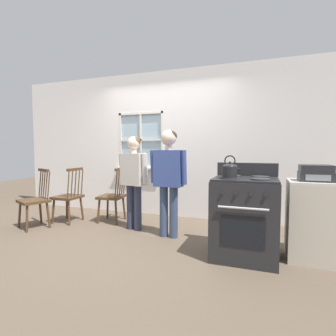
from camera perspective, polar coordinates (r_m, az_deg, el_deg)
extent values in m
plane|color=brown|center=(3.86, -7.88, -14.89)|extent=(16.00, 16.00, 0.00)
cube|color=white|center=(5.99, -19.64, 4.76)|extent=(2.22, 0.06, 2.70)
cube|color=white|center=(4.63, 18.28, 5.08)|extent=(3.24, 0.06, 2.70)
cube|color=white|center=(5.19, -5.76, -4.81)|extent=(0.94, 0.06, 0.90)
cube|color=white|center=(5.25, -5.91, 15.94)|extent=(0.94, 0.06, 0.73)
cube|color=silver|center=(5.07, -6.18, -0.05)|extent=(1.00, 0.10, 0.03)
cube|color=#9EB7C6|center=(5.14, -5.79, 6.09)|extent=(0.88, 0.01, 1.00)
cube|color=silver|center=(5.12, -5.94, 6.10)|extent=(0.04, 0.02, 1.06)
cube|color=silver|center=(5.12, -5.94, 6.10)|extent=(0.94, 0.02, 0.04)
cube|color=silver|center=(5.33, -10.30, 5.98)|extent=(0.04, 0.03, 1.06)
cube|color=silver|center=(4.94, -1.22, 6.20)|extent=(0.04, 0.03, 1.06)
cube|color=silver|center=(5.16, -5.98, 11.78)|extent=(0.94, 0.03, 0.04)
cube|color=silver|center=(5.12, -5.89, 0.38)|extent=(0.94, 0.03, 0.04)
cube|color=#4C331E|center=(4.68, -12.21, -6.13)|extent=(0.45, 0.46, 0.04)
cylinder|color=#4C331E|center=(4.94, -13.01, -8.27)|extent=(0.07, 0.06, 0.41)
cylinder|color=#4C331E|center=(4.65, -14.88, -9.09)|extent=(0.06, 0.07, 0.41)
cylinder|color=#4C331E|center=(4.81, -9.55, -8.56)|extent=(0.06, 0.07, 0.41)
cylinder|color=#4C331E|center=(4.51, -11.24, -9.44)|extent=(0.07, 0.06, 0.41)
cylinder|color=#4C331E|center=(4.74, -9.45, -3.10)|extent=(0.07, 0.03, 0.47)
cylinder|color=#4C331E|center=(4.66, -9.88, -3.23)|extent=(0.07, 0.03, 0.47)
cylinder|color=#4C331E|center=(4.57, -10.32, -3.36)|extent=(0.07, 0.03, 0.47)
cylinder|color=#4C331E|center=(4.49, -10.78, -3.50)|extent=(0.07, 0.03, 0.47)
cylinder|color=#4C331E|center=(4.41, -11.26, -3.65)|extent=(0.07, 0.03, 0.47)
cube|color=#4C331E|center=(4.55, -10.36, -0.25)|extent=(0.08, 0.38, 0.04)
cube|color=#4C331E|center=(4.87, -21.04, -5.92)|extent=(0.41, 0.43, 0.04)
cylinder|color=#4C331E|center=(5.14, -21.15, -7.97)|extent=(0.07, 0.06, 0.41)
cylinder|color=#4C331E|center=(4.89, -23.72, -8.65)|extent=(0.06, 0.07, 0.41)
cylinder|color=#4C331E|center=(4.94, -18.26, -8.37)|extent=(0.06, 0.07, 0.41)
cylinder|color=#4C331E|center=(4.68, -20.78, -9.12)|extent=(0.07, 0.06, 0.41)
cylinder|color=#4C331E|center=(4.87, -18.22, -3.06)|extent=(0.07, 0.02, 0.47)
cylinder|color=#4C331E|center=(4.80, -18.86, -3.17)|extent=(0.07, 0.02, 0.47)
cylinder|color=#4C331E|center=(4.73, -19.52, -3.29)|extent=(0.07, 0.02, 0.47)
cylinder|color=#4C331E|center=(4.66, -20.20, -3.42)|extent=(0.07, 0.02, 0.47)
cylinder|color=#4C331E|center=(4.59, -20.90, -3.54)|extent=(0.07, 0.02, 0.47)
cube|color=#4C331E|center=(4.70, -19.59, -0.28)|extent=(0.05, 0.38, 0.04)
cube|color=#4C331E|center=(4.72, -27.22, -6.39)|extent=(0.55, 0.54, 0.04)
cylinder|color=#4C331E|center=(4.88, -29.58, -8.86)|extent=(0.09, 0.06, 0.41)
cylinder|color=#4C331E|center=(4.56, -28.36, -9.69)|extent=(0.06, 0.09, 0.41)
cylinder|color=#4C331E|center=(4.97, -26.00, -8.50)|extent=(0.06, 0.09, 0.41)
cylinder|color=#4C331E|center=(4.66, -24.56, -9.28)|extent=(0.09, 0.06, 0.41)
cylinder|color=#4C331E|center=(4.91, -26.10, -3.21)|extent=(0.04, 0.07, 0.47)
cylinder|color=#4C331E|center=(4.83, -25.74, -3.31)|extent=(0.04, 0.07, 0.47)
cylinder|color=#4C331E|center=(4.74, -25.36, -3.43)|extent=(0.04, 0.07, 0.47)
cylinder|color=#4C331E|center=(4.66, -24.97, -3.54)|extent=(0.04, 0.07, 0.47)
cylinder|color=#4C331E|center=(4.58, -24.57, -3.66)|extent=(0.04, 0.07, 0.47)
cube|color=#4C331E|center=(4.72, -25.45, -0.42)|extent=(0.36, 0.19, 0.04)
cylinder|color=#2D3347|center=(4.21, -8.15, -8.33)|extent=(0.12, 0.12, 0.70)
cylinder|color=#2D3347|center=(4.12, -6.62, -8.60)|extent=(0.12, 0.12, 0.70)
cube|color=beige|center=(4.08, -7.47, -0.26)|extent=(0.41, 0.29, 0.49)
cylinder|color=beige|center=(4.21, -9.99, 0.12)|extent=(0.10, 0.12, 0.46)
cylinder|color=beige|center=(3.92, -5.15, -0.12)|extent=(0.10, 0.12, 0.46)
cylinder|color=beige|center=(4.07, -7.51, 3.62)|extent=(0.10, 0.10, 0.06)
sphere|color=beige|center=(4.07, -7.52, 5.42)|extent=(0.20, 0.20, 0.20)
ellipsoid|color=brown|center=(4.08, -7.39, 5.67)|extent=(0.20, 0.20, 0.16)
cylinder|color=#384766|center=(3.81, -0.91, -9.37)|extent=(0.12, 0.12, 0.73)
cylinder|color=#384766|center=(3.76, 1.23, -9.58)|extent=(0.12, 0.12, 0.73)
cube|color=#384C8E|center=(3.69, 0.15, -0.06)|extent=(0.40, 0.23, 0.51)
cylinder|color=#384C8E|center=(3.76, -3.25, 0.33)|extent=(0.08, 0.11, 0.48)
cylinder|color=#384C8E|center=(3.58, 3.48, 0.15)|extent=(0.08, 0.11, 0.48)
cylinder|color=beige|center=(3.68, 0.16, 4.41)|extent=(0.10, 0.10, 0.06)
sphere|color=beige|center=(3.68, 0.16, 6.60)|extent=(0.22, 0.22, 0.22)
ellipsoid|color=#332319|center=(3.70, 0.25, 6.90)|extent=(0.22, 0.22, 0.18)
cube|color=#232326|center=(3.20, 16.33, -10.59)|extent=(0.72, 0.64, 0.90)
cube|color=black|center=(3.12, 16.50, -2.33)|extent=(0.71, 0.61, 0.02)
cylinder|color=#2D2D30|center=(3.00, 13.26, -2.16)|extent=(0.20, 0.20, 0.02)
cylinder|color=#2D2D30|center=(2.98, 19.48, -2.32)|extent=(0.20, 0.20, 0.02)
cylinder|color=#2D2D30|center=(3.25, 13.77, -1.70)|extent=(0.20, 0.20, 0.02)
cylinder|color=#2D2D30|center=(3.24, 19.51, -1.84)|extent=(0.20, 0.20, 0.02)
cube|color=#232326|center=(3.40, 16.81, -0.27)|extent=(0.72, 0.06, 0.16)
cube|color=black|center=(2.90, 15.91, -13.20)|extent=(0.45, 0.01, 0.32)
cylinder|color=silver|center=(2.82, 15.98, -8.42)|extent=(0.51, 0.02, 0.02)
cylinder|color=#232326|center=(2.82, 11.65, -5.34)|extent=(0.04, 0.02, 0.04)
cylinder|color=#232326|center=(2.81, 14.58, -5.45)|extent=(0.04, 0.02, 0.04)
cylinder|color=#232326|center=(2.80, 17.54, -5.53)|extent=(0.04, 0.02, 0.04)
cylinder|color=#232326|center=(2.80, 20.51, -5.61)|extent=(0.04, 0.02, 0.04)
cylinder|color=black|center=(2.99, 13.28, -0.85)|extent=(0.17, 0.17, 0.12)
ellipsoid|color=black|center=(2.99, 13.30, 0.30)|extent=(0.16, 0.16, 0.07)
sphere|color=black|center=(2.99, 13.32, 1.16)|extent=(0.03, 0.03, 0.03)
cylinder|color=black|center=(2.98, 14.83, -0.54)|extent=(0.08, 0.03, 0.07)
torus|color=black|center=(2.99, 13.32, 1.54)|extent=(0.12, 0.01, 0.12)
cylinder|color=#42474C|center=(5.05, -6.13, 0.76)|extent=(0.14, 0.14, 0.12)
cylinder|color=#33261C|center=(5.05, -6.14, 1.32)|extent=(0.13, 0.13, 0.01)
cone|color=#388447|center=(5.05, -5.91, 2.49)|extent=(0.06, 0.05, 0.19)
cone|color=#388447|center=(5.07, -6.01, 1.88)|extent=(0.04, 0.05, 0.09)
cone|color=#388447|center=(5.07, -6.25, 2.37)|extent=(0.08, 0.07, 0.17)
cone|color=#388447|center=(5.05, -6.38, 2.28)|extent=(0.06, 0.04, 0.16)
cone|color=#388447|center=(5.03, -6.27, 1.90)|extent=(0.04, 0.05, 0.09)
cone|color=#388447|center=(5.03, -6.04, 2.52)|extent=(0.08, 0.07, 0.20)
cube|color=beige|center=(3.43, 29.08, -10.18)|extent=(0.55, 0.50, 0.87)
cube|color=beige|center=(3.36, 29.34, -2.70)|extent=(0.55, 0.50, 0.03)
cube|color=#232326|center=(3.33, 29.44, -1.63)|extent=(0.34, 0.28, 0.10)
cube|color=#232326|center=(3.32, 29.49, -0.08)|extent=(0.32, 0.27, 0.08)
cube|color=gray|center=(3.19, 29.87, -1.87)|extent=(0.24, 0.01, 0.06)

